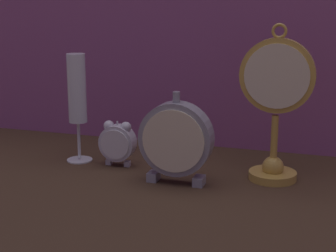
# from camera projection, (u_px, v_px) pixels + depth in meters

# --- Properties ---
(ground_plane) EXTENTS (4.00, 4.00, 0.00)m
(ground_plane) POSITION_uv_depth(u_px,v_px,m) (155.00, 189.00, 1.07)
(ground_plane) COLOR #422D1E
(fabric_backdrop_drape) EXTENTS (1.67, 0.01, 0.65)m
(fabric_backdrop_drape) POSITION_uv_depth(u_px,v_px,m) (200.00, 10.00, 1.30)
(fabric_backdrop_drape) COLOR #8E4C7F
(fabric_backdrop_drape) RESTS_ON ground_plane
(pocket_watch_on_stand) EXTENTS (0.15, 0.10, 0.31)m
(pocket_watch_on_stand) POSITION_uv_depth(u_px,v_px,m) (276.00, 110.00, 1.09)
(pocket_watch_on_stand) COLOR gold
(pocket_watch_on_stand) RESTS_ON ground_plane
(alarm_clock_twin_bell) EXTENTS (0.08, 0.03, 0.10)m
(alarm_clock_twin_bell) POSITION_uv_depth(u_px,v_px,m) (118.00, 141.00, 1.20)
(alarm_clock_twin_bell) COLOR silver
(alarm_clock_twin_bell) RESTS_ON ground_plane
(mantel_clock_silver) EXTENTS (0.14, 0.04, 0.18)m
(mantel_clock_silver) POSITION_uv_depth(u_px,v_px,m) (176.00, 140.00, 1.08)
(mantel_clock_silver) COLOR gray
(mantel_clock_silver) RESTS_ON ground_plane
(champagne_flute) EXTENTS (0.06, 0.06, 0.24)m
(champagne_flute) POSITION_uv_depth(u_px,v_px,m) (77.00, 96.00, 1.21)
(champagne_flute) COLOR silver
(champagne_flute) RESTS_ON ground_plane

